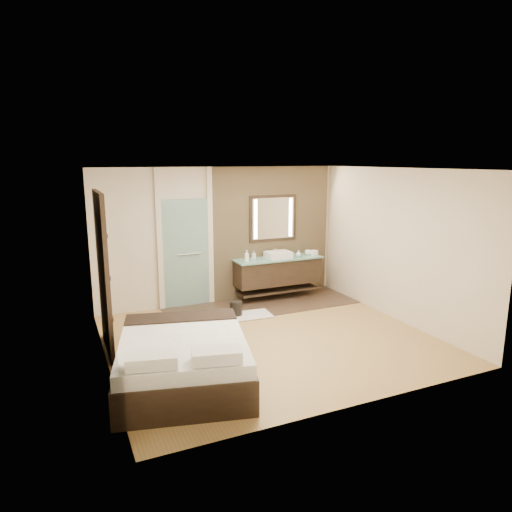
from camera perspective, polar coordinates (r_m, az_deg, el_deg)
name	(u,v)px	position (r m, az deg, el deg)	size (l,w,h in m)	color
floor	(270,339)	(7.49, 1.72, -10.30)	(5.00, 5.00, 0.00)	#A47744
tile_strip	(262,305)	(9.09, 0.76, -6.17)	(3.80, 1.30, 0.01)	#34281C
stone_wall	(272,232)	(9.51, 1.98, 2.99)	(2.60, 0.08, 2.70)	#9D815A
vanity	(278,271)	(9.41, 2.73, -1.90)	(1.85, 0.55, 0.88)	black
mirror_unit	(273,218)	(9.42, 2.14, 4.74)	(1.06, 0.04, 0.96)	black
frosted_door	(186,249)	(8.90, -8.78, 0.88)	(1.10, 0.12, 2.70)	silver
shoji_partition	(104,273)	(7.06, -18.52, -2.00)	(0.06, 1.20, 2.40)	black
bed	(183,359)	(6.08, -9.06, -12.64)	(2.02, 2.32, 0.77)	black
bath_mat	(251,315)	(8.51, -0.57, -7.37)	(0.72, 0.50, 0.02)	silver
waste_bin	(236,309)	(8.46, -2.52, -6.62)	(0.23, 0.23, 0.28)	black
tissue_box	(314,253)	(9.67, 7.26, 0.43)	(0.12, 0.12, 0.10)	white
soap_bottle_a	(247,256)	(8.91, -1.17, -0.02)	(0.09, 0.09, 0.24)	white
soap_bottle_b	(254,255)	(9.18, -0.28, 0.13)	(0.08, 0.08, 0.17)	#B2B2B2
soap_bottle_c	(299,254)	(9.45, 5.35, 0.30)	(0.10, 0.10, 0.13)	#BCECE7
cup	(308,252)	(9.69, 6.50, 0.46)	(0.13, 0.13, 0.10)	white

